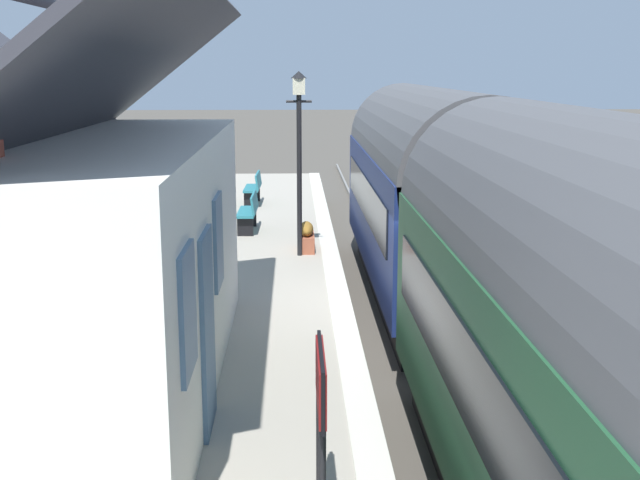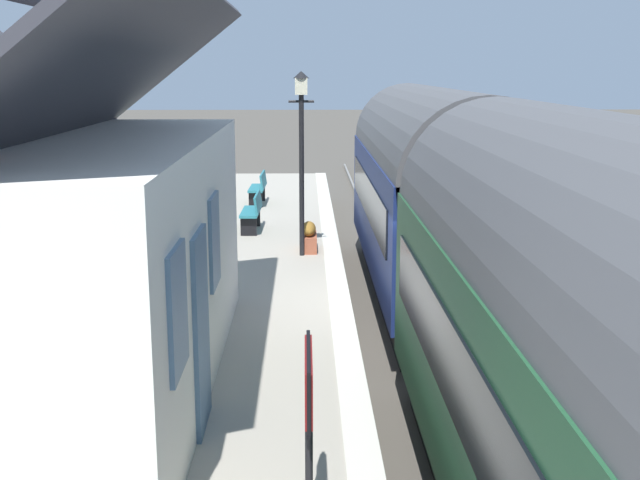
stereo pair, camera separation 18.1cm
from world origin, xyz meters
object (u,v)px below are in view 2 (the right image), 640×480
at_px(bench_near_building, 259,187).
at_px(planter_under_sign, 198,204).
at_px(planter_edge_near, 125,210).
at_px(lamp_post_platform, 301,128).
at_px(station_sign_board, 309,396).
at_px(planter_edge_far, 309,237).
at_px(station_building, 39,255).
at_px(bench_by_lamp, 253,211).
at_px(train, 486,242).

relative_size(bench_near_building, planter_under_sign, 1.51).
bearing_deg(planter_under_sign, planter_edge_near, 76.45).
height_order(lamp_post_platform, station_sign_board, lamp_post_platform).
relative_size(planter_edge_far, planter_edge_near, 1.10).
bearing_deg(station_building, bench_by_lamp, -11.54).
bearing_deg(lamp_post_platform, planter_edge_far, -17.21).
bearing_deg(bench_near_building, bench_by_lamp, -178.96).
distance_m(bench_by_lamp, planter_edge_far, 2.41).
height_order(station_building, bench_by_lamp, station_building).
height_order(train, station_sign_board, train).
bearing_deg(train, planter_edge_far, 27.64).
bearing_deg(planter_edge_near, bench_near_building, -52.62).
distance_m(lamp_post_platform, station_sign_board, 9.96).
bearing_deg(station_building, station_sign_board, -135.41).
relative_size(planter_under_sign, lamp_post_platform, 0.25).
bearing_deg(planter_edge_near, planter_under_sign, -103.55).
xyz_separation_m(bench_by_lamp, station_sign_board, (-12.36, -1.23, 0.71)).
bearing_deg(station_sign_board, bench_by_lamp, 5.69).
height_order(station_building, planter_under_sign, station_building).
height_order(bench_near_building, planter_edge_far, bench_near_building).
distance_m(bench_by_lamp, lamp_post_platform, 3.44).
relative_size(station_building, lamp_post_platform, 2.11).
distance_m(station_building, planter_edge_far, 7.95).
relative_size(planter_edge_near, lamp_post_platform, 0.22).
bearing_deg(train, bench_by_lamp, 29.05).
bearing_deg(bench_near_building, planter_under_sign, 155.48).
relative_size(train, lamp_post_platform, 5.18).
relative_size(bench_by_lamp, station_sign_board, 0.90).
bearing_deg(station_sign_board, station_building, 44.59).
bearing_deg(station_building, planter_under_sign, -2.84).
bearing_deg(train, lamp_post_platform, 31.43).
bearing_deg(station_building, bench_near_building, -7.98).
distance_m(bench_near_building, station_sign_board, 16.15).
bearing_deg(bench_near_building, planter_edge_far, -166.78).
height_order(planter_under_sign, lamp_post_platform, lamp_post_platform).
bearing_deg(planter_edge_far, train, -152.36).
xyz_separation_m(planter_under_sign, planter_edge_far, (-2.87, -2.66, -0.21)).
distance_m(train, lamp_post_platform, 5.35).
distance_m(station_building, bench_near_building, 13.10).
bearing_deg(train, bench_near_building, 20.18).
xyz_separation_m(train, planter_edge_far, (4.89, 2.56, -0.95)).
xyz_separation_m(station_building, station_sign_board, (-3.15, -3.11, -0.42)).
distance_m(train, planter_edge_near, 10.89).
bearing_deg(planter_edge_near, station_building, -172.57).
xyz_separation_m(train, station_building, (-2.28, 5.72, 0.37)).
height_order(train, planter_edge_far, train).
relative_size(bench_by_lamp, planter_edge_far, 1.60).
xyz_separation_m(station_building, planter_edge_near, (10.49, 1.37, -1.34)).
distance_m(train, bench_by_lamp, 7.95).
distance_m(bench_near_building, lamp_post_platform, 6.67).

